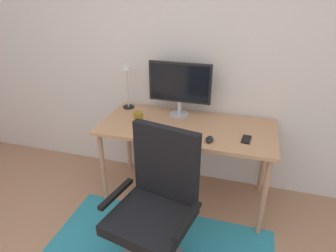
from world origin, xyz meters
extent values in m
cube|color=silver|center=(0.00, 2.20, 1.30)|extent=(6.00, 0.10, 2.60)
cube|color=tan|center=(0.16, 1.77, 0.75)|extent=(1.53, 0.71, 0.03)
cylinder|color=tan|center=(-0.55, 1.48, 0.37)|extent=(0.04, 0.04, 0.74)
cylinder|color=tan|center=(0.87, 1.48, 0.37)|extent=(0.04, 0.04, 0.74)
cylinder|color=tan|center=(-0.55, 2.07, 0.37)|extent=(0.04, 0.04, 0.74)
cylinder|color=tan|center=(0.87, 2.07, 0.37)|extent=(0.04, 0.04, 0.74)
cylinder|color=#B2B2B7|center=(0.04, 1.99, 0.78)|extent=(0.18, 0.18, 0.01)
cylinder|color=#B2B2B7|center=(0.04, 1.99, 0.84)|extent=(0.04, 0.04, 0.12)
cube|color=black|center=(0.04, 1.99, 1.09)|extent=(0.58, 0.04, 0.37)
cube|color=black|center=(0.04, 1.97, 1.09)|extent=(0.54, 0.00, 0.33)
cube|color=white|center=(0.07, 1.52, 0.78)|extent=(0.43, 0.13, 0.02)
ellipsoid|color=black|center=(0.40, 1.55, 0.79)|extent=(0.06, 0.10, 0.03)
cylinder|color=olive|center=(-0.26, 1.70, 0.82)|extent=(0.08, 0.08, 0.11)
cube|color=black|center=(0.68, 1.65, 0.77)|extent=(0.08, 0.15, 0.01)
cylinder|color=black|center=(-0.50, 2.02, 0.78)|extent=(0.11, 0.11, 0.01)
cylinder|color=beige|center=(-0.50, 2.02, 0.97)|extent=(0.02, 0.02, 0.38)
cone|color=beige|center=(-0.50, 2.02, 1.19)|extent=(0.09, 0.09, 0.06)
cylinder|color=slate|center=(0.12, 0.90, 0.24)|extent=(0.06, 0.06, 0.38)
cube|color=black|center=(0.12, 0.90, 0.47)|extent=(0.60, 0.60, 0.08)
cube|color=black|center=(0.17, 1.12, 0.79)|extent=(0.48, 0.16, 0.55)
cube|color=black|center=(-0.15, 0.95, 0.58)|extent=(0.11, 0.36, 0.03)
cube|color=black|center=(0.39, 0.84, 0.58)|extent=(0.11, 0.36, 0.03)
camera|label=1|loc=(0.66, -0.52, 1.91)|focal=31.56mm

